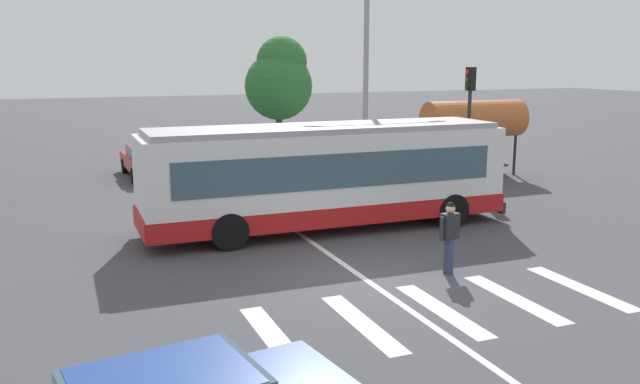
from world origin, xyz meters
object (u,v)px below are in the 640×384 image
at_px(pedestrian_crossing_street, 450,234).
at_px(parked_car_blue, 217,156).
at_px(parked_car_white, 325,148).
at_px(traffic_light_far_corner, 469,107).
at_px(twin_arm_street_lamp, 366,53).
at_px(parked_car_red, 149,159).
at_px(bus_stop_shelter, 474,121).
at_px(background_tree_right, 280,79).
at_px(parked_car_champagne, 273,151).
at_px(city_transit_bus, 326,176).

relative_size(pedestrian_crossing_street, parked_car_blue, 0.38).
relative_size(parked_car_white, traffic_light_far_corner, 0.98).
bearing_deg(traffic_light_far_corner, pedestrian_crossing_street, -126.18).
bearing_deg(traffic_light_far_corner, twin_arm_street_lamp, 162.00).
height_order(parked_car_red, twin_arm_street_lamp, twin_arm_street_lamp).
xyz_separation_m(traffic_light_far_corner, bus_stop_shelter, (1.27, 1.47, -0.70)).
height_order(parked_car_red, background_tree_right, background_tree_right).
relative_size(parked_car_champagne, bus_stop_shelter, 1.03).
xyz_separation_m(parked_car_blue, parked_car_champagne, (2.72, 0.50, 0.00)).
height_order(parked_car_champagne, twin_arm_street_lamp, twin_arm_street_lamp).
distance_m(parked_car_white, twin_arm_street_lamp, 7.46).
height_order(city_transit_bus, parked_car_white, city_transit_bus).
xyz_separation_m(parked_car_red, background_tree_right, (7.53, 4.88, 3.14)).
bearing_deg(twin_arm_street_lamp, city_transit_bus, -125.45).
distance_m(city_transit_bus, traffic_light_far_corner, 8.95).
height_order(parked_car_red, parked_car_blue, same).
relative_size(parked_car_champagne, twin_arm_street_lamp, 0.56).
xyz_separation_m(twin_arm_street_lamp, background_tree_right, (0.00, 10.37, -1.23)).
distance_m(city_transit_bus, pedestrian_crossing_street, 5.12).
height_order(city_transit_bus, parked_car_champagne, city_transit_bus).
bearing_deg(traffic_light_far_corner, background_tree_right, 108.37).
distance_m(city_transit_bus, background_tree_right, 16.46).
xyz_separation_m(parked_car_champagne, traffic_light_far_corner, (5.72, -7.15, 2.35)).
bearing_deg(twin_arm_street_lamp, parked_car_blue, 130.32).
relative_size(pedestrian_crossing_street, parked_car_red, 0.38).
xyz_separation_m(parked_car_red, traffic_light_far_corner, (11.39, -6.75, 2.35)).
distance_m(city_transit_bus, parked_car_white, 12.38).
bearing_deg(parked_car_red, city_transit_bus, -71.61).
distance_m(pedestrian_crossing_street, twin_arm_street_lamp, 11.60).
xyz_separation_m(traffic_light_far_corner, background_tree_right, (-3.86, 11.63, 0.80)).
relative_size(pedestrian_crossing_street, parked_car_champagne, 0.38).
bearing_deg(background_tree_right, bus_stop_shelter, -63.19).
distance_m(parked_car_red, parked_car_blue, 2.95).
relative_size(pedestrian_crossing_street, parked_car_white, 0.38).
height_order(parked_car_champagne, traffic_light_far_corner, traffic_light_far_corner).
distance_m(pedestrian_crossing_street, background_tree_right, 21.21).
height_order(parked_car_red, parked_car_white, same).
bearing_deg(bus_stop_shelter, twin_arm_street_lamp, -177.59).
distance_m(city_transit_bus, parked_car_red, 11.57).
xyz_separation_m(parked_car_red, parked_car_blue, (2.95, -0.10, 0.00)).
xyz_separation_m(pedestrian_crossing_street, background_tree_right, (2.86, 20.81, 2.94)).
height_order(traffic_light_far_corner, twin_arm_street_lamp, twin_arm_street_lamp).
relative_size(parked_car_blue, parked_car_champagne, 0.99).
height_order(pedestrian_crossing_street, parked_car_champagne, pedestrian_crossing_street).
height_order(pedestrian_crossing_street, twin_arm_street_lamp, twin_arm_street_lamp).
distance_m(parked_car_red, parked_car_champagne, 5.68).
bearing_deg(twin_arm_street_lamp, pedestrian_crossing_street, -105.28).
relative_size(parked_car_white, bus_stop_shelter, 1.02).
bearing_deg(parked_car_white, background_tree_right, 99.86).
relative_size(parked_car_white, twin_arm_street_lamp, 0.55).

